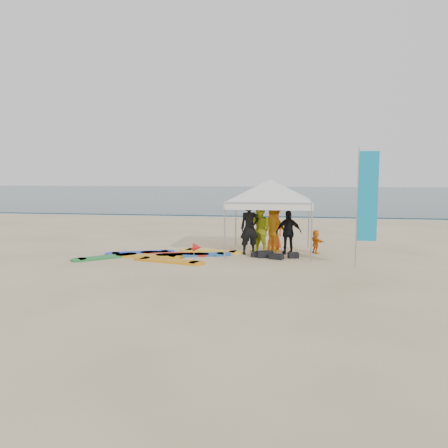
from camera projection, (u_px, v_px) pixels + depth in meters
name	position (u px, v px, depth m)	size (l,w,h in m)	color
ground	(182.00, 272.00, 13.18)	(120.00, 120.00, 0.00)	beige
ocean	(273.00, 193.00, 72.08)	(160.00, 84.00, 0.08)	#0C2633
shoreline_foam	(246.00, 217.00, 31.05)	(160.00, 1.20, 0.01)	silver
person_black_a	(250.00, 228.00, 16.10)	(0.71, 0.47, 1.95)	black
person_yellow	(260.00, 230.00, 16.24)	(0.88, 0.69, 1.82)	#BCCD1C
person_orange_a	(274.00, 227.00, 16.60)	(1.26, 0.72, 1.94)	#C67611
person_black_b	(289.00, 232.00, 16.12)	(0.96, 0.40, 1.63)	black
person_orange_b	(274.00, 229.00, 17.17)	(0.78, 0.51, 1.60)	#F74B15
person_seated	(316.00, 242.00, 16.35)	(0.83, 0.26, 0.89)	orange
canopy_tent	(270.00, 180.00, 16.18)	(4.20, 4.20, 3.17)	#A5A5A8
feather_flag	(367.00, 198.00, 13.60)	(0.63, 0.04, 3.77)	#A5A5A8
marker_pennant	(197.00, 247.00, 14.72)	(0.28, 0.28, 0.64)	#A5A5A8
gear_pile	(270.00, 255.00, 15.53)	(1.72, 0.79, 0.22)	black
surfboard_spread	(165.00, 255.00, 15.82)	(5.34, 3.02, 0.07)	yellow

